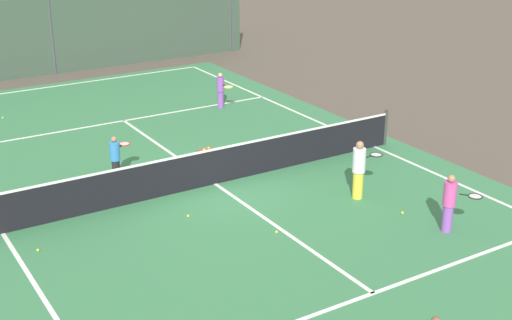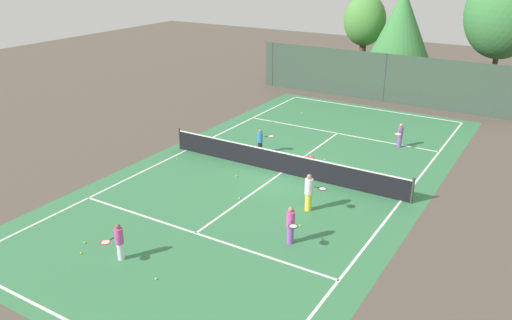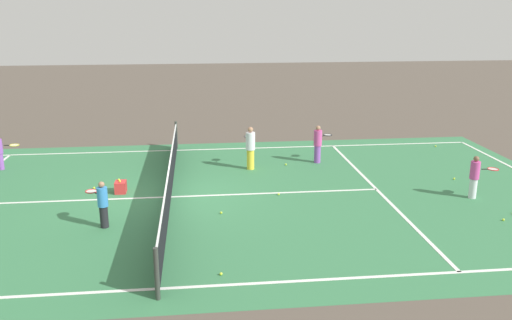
{
  "view_description": "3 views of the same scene",
  "coord_description": "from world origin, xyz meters",
  "px_view_note": "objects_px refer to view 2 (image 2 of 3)",
  "views": [
    {
      "loc": [
        -8.22,
        -15.36,
        7.38
      ],
      "look_at": [
        0.29,
        -1.6,
        1.15
      ],
      "focal_mm": 49.96,
      "sensor_mm": 36.0,
      "label": 1
    },
    {
      "loc": [
        10.28,
        -19.14,
        9.41
      ],
      "look_at": [
        -0.86,
        -0.86,
        0.74
      ],
      "focal_mm": 36.45,
      "sensor_mm": 36.0,
      "label": 2
    },
    {
      "loc": [
        -15.35,
        -0.88,
        5.5
      ],
      "look_at": [
        -1.1,
        -2.47,
        1.4
      ],
      "focal_mm": 37.48,
      "sensor_mm": 36.0,
      "label": 3
    }
  ],
  "objects_px": {
    "player_2": "(309,192)",
    "tennis_ball_4": "(236,176)",
    "ball_crate": "(309,161)",
    "tennis_ball_9": "(177,159)",
    "tennis_ball_6": "(85,242)",
    "player_4": "(291,225)",
    "tennis_ball_2": "(300,226)",
    "tennis_ball_3": "(272,121)",
    "tennis_ball_1": "(156,279)",
    "tennis_ball_7": "(302,113)",
    "player_0": "(400,135)",
    "tennis_ball_0": "(81,253)",
    "tennis_ball_5": "(239,198)",
    "tennis_ball_10": "(325,159)",
    "player_1": "(261,141)",
    "player_3": "(119,241)"
  },
  "relations": [
    {
      "from": "player_3",
      "to": "tennis_ball_2",
      "type": "distance_m",
      "value": 6.46
    },
    {
      "from": "player_2",
      "to": "player_0",
      "type": "bearing_deg",
      "value": 84.11
    },
    {
      "from": "player_4",
      "to": "tennis_ball_9",
      "type": "height_order",
      "value": "player_4"
    },
    {
      "from": "player_3",
      "to": "tennis_ball_2",
      "type": "xyz_separation_m",
      "value": [
        4.03,
        5.01,
        -0.64
      ]
    },
    {
      "from": "player_1",
      "to": "player_2",
      "type": "bearing_deg",
      "value": -42.22
    },
    {
      "from": "player_4",
      "to": "player_2",
      "type": "bearing_deg",
      "value": 102.02
    },
    {
      "from": "tennis_ball_3",
      "to": "tennis_ball_4",
      "type": "relative_size",
      "value": 1.0
    },
    {
      "from": "tennis_ball_3",
      "to": "tennis_ball_10",
      "type": "xyz_separation_m",
      "value": [
        5.15,
        -3.9,
        0.0
      ]
    },
    {
      "from": "player_0",
      "to": "tennis_ball_10",
      "type": "height_order",
      "value": "player_0"
    },
    {
      "from": "player_2",
      "to": "tennis_ball_4",
      "type": "height_order",
      "value": "player_2"
    },
    {
      "from": "tennis_ball_3",
      "to": "tennis_ball_0",
      "type": "bearing_deg",
      "value": -84.02
    },
    {
      "from": "player_0",
      "to": "tennis_ball_3",
      "type": "relative_size",
      "value": 19.1
    },
    {
      "from": "ball_crate",
      "to": "tennis_ball_9",
      "type": "relative_size",
      "value": 6.45
    },
    {
      "from": "tennis_ball_7",
      "to": "player_1",
      "type": "bearing_deg",
      "value": -79.68
    },
    {
      "from": "ball_crate",
      "to": "tennis_ball_2",
      "type": "xyz_separation_m",
      "value": [
        2.37,
        -5.55,
        -0.15
      ]
    },
    {
      "from": "tennis_ball_0",
      "to": "tennis_ball_2",
      "type": "relative_size",
      "value": 1.0
    },
    {
      "from": "player_2",
      "to": "tennis_ball_6",
      "type": "height_order",
      "value": "player_2"
    },
    {
      "from": "tennis_ball_1",
      "to": "tennis_ball_2",
      "type": "height_order",
      "value": "same"
    },
    {
      "from": "player_3",
      "to": "tennis_ball_10",
      "type": "bearing_deg",
      "value": 79.56
    },
    {
      "from": "tennis_ball_6",
      "to": "tennis_ball_4",
      "type": "bearing_deg",
      "value": 79.83
    },
    {
      "from": "tennis_ball_4",
      "to": "tennis_ball_6",
      "type": "bearing_deg",
      "value": -100.17
    },
    {
      "from": "tennis_ball_1",
      "to": "tennis_ball_9",
      "type": "distance_m",
      "value": 9.85
    },
    {
      "from": "tennis_ball_0",
      "to": "tennis_ball_10",
      "type": "distance_m",
      "value": 12.41
    },
    {
      "from": "tennis_ball_1",
      "to": "tennis_ball_9",
      "type": "bearing_deg",
      "value": 125.56
    },
    {
      "from": "tennis_ball_1",
      "to": "tennis_ball_4",
      "type": "distance_m",
      "value": 8.14
    },
    {
      "from": "tennis_ball_7",
      "to": "tennis_ball_9",
      "type": "xyz_separation_m",
      "value": [
        -1.65,
        -10.07,
        0.0
      ]
    },
    {
      "from": "tennis_ball_1",
      "to": "tennis_ball_0",
      "type": "bearing_deg",
      "value": -176.7
    },
    {
      "from": "tennis_ball_0",
      "to": "tennis_ball_5",
      "type": "height_order",
      "value": "same"
    },
    {
      "from": "tennis_ball_4",
      "to": "tennis_ball_9",
      "type": "relative_size",
      "value": 1.0
    },
    {
      "from": "player_4",
      "to": "tennis_ball_3",
      "type": "relative_size",
      "value": 21.07
    },
    {
      "from": "player_4",
      "to": "tennis_ball_2",
      "type": "height_order",
      "value": "player_4"
    },
    {
      "from": "player_1",
      "to": "tennis_ball_9",
      "type": "distance_m",
      "value": 4.18
    },
    {
      "from": "player_3",
      "to": "player_4",
      "type": "relative_size",
      "value": 0.94
    },
    {
      "from": "tennis_ball_0",
      "to": "tennis_ball_5",
      "type": "relative_size",
      "value": 1.0
    },
    {
      "from": "player_2",
      "to": "tennis_ball_6",
      "type": "distance_m",
      "value": 8.38
    },
    {
      "from": "tennis_ball_5",
      "to": "tennis_ball_9",
      "type": "distance_m",
      "value": 5.26
    },
    {
      "from": "player_4",
      "to": "ball_crate",
      "type": "height_order",
      "value": "player_4"
    },
    {
      "from": "tennis_ball_3",
      "to": "tennis_ball_7",
      "type": "bearing_deg",
      "value": 74.18
    },
    {
      "from": "player_0",
      "to": "tennis_ball_1",
      "type": "xyz_separation_m",
      "value": [
        -2.87,
        -15.32,
        -0.62
      ]
    },
    {
      "from": "tennis_ball_0",
      "to": "tennis_ball_3",
      "type": "height_order",
      "value": "same"
    },
    {
      "from": "tennis_ball_7",
      "to": "player_2",
      "type": "bearing_deg",
      "value": -62.19
    },
    {
      "from": "player_4",
      "to": "tennis_ball_7",
      "type": "height_order",
      "value": "player_4"
    },
    {
      "from": "tennis_ball_9",
      "to": "player_1",
      "type": "bearing_deg",
      "value": 44.46
    },
    {
      "from": "tennis_ball_2",
      "to": "tennis_ball_6",
      "type": "relative_size",
      "value": 1.0
    },
    {
      "from": "player_1",
      "to": "tennis_ball_3",
      "type": "xyz_separation_m",
      "value": [
        -2.01,
        4.71,
        -0.62
      ]
    },
    {
      "from": "player_1",
      "to": "tennis_ball_10",
      "type": "xyz_separation_m",
      "value": [
        3.14,
        0.81,
        -0.62
      ]
    },
    {
      "from": "ball_crate",
      "to": "tennis_ball_4",
      "type": "relative_size",
      "value": 6.45
    },
    {
      "from": "tennis_ball_9",
      "to": "tennis_ball_2",
      "type": "bearing_deg",
      "value": -18.83
    },
    {
      "from": "tennis_ball_3",
      "to": "tennis_ball_7",
      "type": "relative_size",
      "value": 1.0
    },
    {
      "from": "tennis_ball_5",
      "to": "tennis_ball_9",
      "type": "relative_size",
      "value": 1.0
    }
  ]
}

